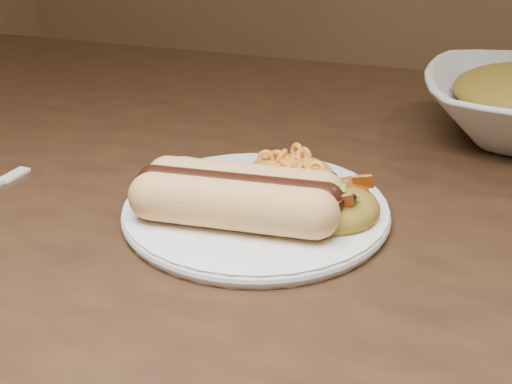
% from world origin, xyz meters
% --- Properties ---
extents(table, '(1.60, 0.90, 0.75)m').
position_xyz_m(table, '(0.00, 0.00, 0.66)').
color(table, '#3E2816').
rests_on(table, floor).
extents(plate, '(0.30, 0.30, 0.01)m').
position_xyz_m(plate, '(0.00, -0.12, 0.76)').
color(plate, white).
rests_on(plate, table).
extents(hotdog, '(0.15, 0.09, 0.04)m').
position_xyz_m(hotdog, '(-0.00, -0.15, 0.78)').
color(hotdog, '#FEAC7C').
rests_on(hotdog, plate).
extents(mac_and_cheese, '(0.11, 0.10, 0.03)m').
position_xyz_m(mac_and_cheese, '(0.01, -0.06, 0.78)').
color(mac_and_cheese, yellow).
rests_on(mac_and_cheese, plate).
extents(sour_cream, '(0.05, 0.05, 0.03)m').
position_xyz_m(sour_cream, '(-0.08, -0.10, 0.78)').
color(sour_cream, white).
rests_on(sour_cream, plate).
extents(taco_salad, '(0.09, 0.09, 0.04)m').
position_xyz_m(taco_salad, '(0.06, -0.12, 0.78)').
color(taco_salad, '#C24E12').
rests_on(taco_salad, plate).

